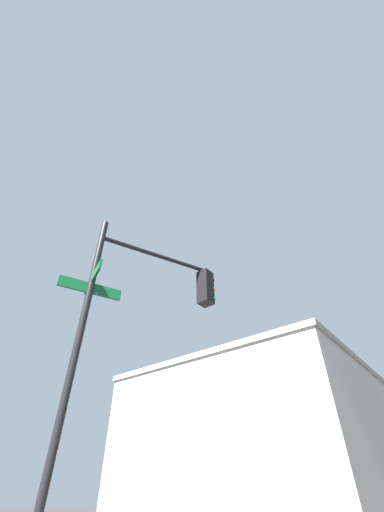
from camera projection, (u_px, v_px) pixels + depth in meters
traffic_signal_near at (145, 314)px, 5.73m from camera, size 1.49×2.97×6.13m
building_stucco at (272, 445)px, 25.72m from camera, size 17.88×20.54×9.69m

